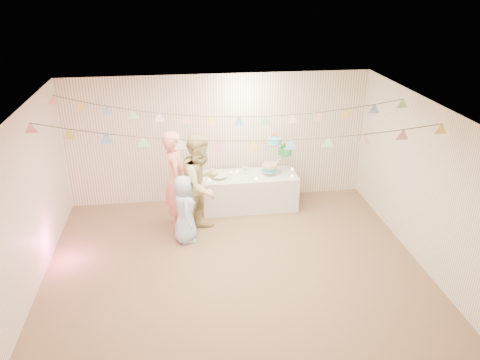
{
  "coord_description": "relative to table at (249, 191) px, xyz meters",
  "views": [
    {
      "loc": [
        -0.77,
        -6.31,
        4.38
      ],
      "look_at": [
        0.2,
        0.8,
        1.15
      ],
      "focal_mm": 35.0,
      "sensor_mm": 36.0,
      "label": 1
    }
  ],
  "objects": [
    {
      "name": "floor",
      "position": [
        -0.55,
        -2.0,
        -0.35
      ],
      "size": [
        6.0,
        6.0,
        0.0
      ],
      "primitive_type": "plane",
      "color": "brown",
      "rests_on": "ground"
    },
    {
      "name": "tealight_5",
      "position": [
        0.9,
        0.15,
        0.36
      ],
      "size": [
        0.04,
        0.04,
        0.03
      ],
      "primitive_type": "cylinder",
      "color": "#FFD88C",
      "rests_on": "table"
    },
    {
      "name": "cake_bottom",
      "position": [
        0.4,
        -0.01,
        0.49
      ],
      "size": [
        0.31,
        0.31,
        0.15
      ],
      "primitive_type": null,
      "color": "#24ACA9",
      "rests_on": "cake_stand"
    },
    {
      "name": "bunting_front",
      "position": [
        -0.55,
        -2.2,
        1.97
      ],
      "size": [
        5.6,
        0.9,
        0.36
      ],
      "primitive_type": null,
      "color": "#72A5E5",
      "rests_on": "ceiling"
    },
    {
      "name": "cake_stand",
      "position": [
        0.55,
        0.05,
        0.78
      ],
      "size": [
        0.68,
        0.4,
        0.76
      ],
      "primitive_type": null,
      "color": "silver",
      "rests_on": "table"
    },
    {
      "name": "ceiling",
      "position": [
        -0.55,
        -2.0,
        2.25
      ],
      "size": [
        6.0,
        6.0,
        0.0
      ],
      "primitive_type": "plane",
      "color": "white",
      "rests_on": "ground"
    },
    {
      "name": "person_adult_a",
      "position": [
        -1.42,
        -0.58,
        0.58
      ],
      "size": [
        0.47,
        0.69,
        1.86
      ],
      "primitive_type": "imported",
      "rotation": [
        0.0,
        0.0,
        1.6
      ],
      "color": "#EC937B",
      "rests_on": "floor"
    },
    {
      "name": "cake_middle",
      "position": [
        0.73,
        0.14,
        0.76
      ],
      "size": [
        0.27,
        0.27,
        0.22
      ],
      "primitive_type": null,
      "color": "#209347",
      "rests_on": "cake_stand"
    },
    {
      "name": "person_child",
      "position": [
        -1.3,
        -1.11,
        0.27
      ],
      "size": [
        0.43,
        0.63,
        1.24
      ],
      "primitive_type": "imported",
      "rotation": [
        0.0,
        0.0,
        1.64
      ],
      "color": "#A5C6E9",
      "rests_on": "floor"
    },
    {
      "name": "front_wall",
      "position": [
        -0.55,
        -4.5,
        0.95
      ],
      "size": [
        6.0,
        6.0,
        0.0
      ],
      "primitive_type": "plane",
      "color": "white",
      "rests_on": "ground"
    },
    {
      "name": "tealight_0",
      "position": [
        -0.8,
        -0.15,
        0.36
      ],
      "size": [
        0.04,
        0.04,
        0.03
      ],
      "primitive_type": "cylinder",
      "color": "#FFD88C",
      "rests_on": "table"
    },
    {
      "name": "left_wall",
      "position": [
        -3.55,
        -2.0,
        0.95
      ],
      "size": [
        5.0,
        5.0,
        0.0
      ],
      "primitive_type": "plane",
      "color": "white",
      "rests_on": "ground"
    },
    {
      "name": "table",
      "position": [
        0.0,
        0.0,
        0.0
      ],
      "size": [
        1.86,
        0.75,
        0.7
      ],
      "primitive_type": "cube",
      "color": "silver",
      "rests_on": "floor"
    },
    {
      "name": "tealight_4",
      "position": [
        0.82,
        -0.18,
        0.36
      ],
      "size": [
        0.04,
        0.04,
        0.03
      ],
      "primitive_type": "cylinder",
      "color": "#FFD88C",
      "rests_on": "table"
    },
    {
      "name": "tealight_2",
      "position": [
        0.1,
        -0.22,
        0.36
      ],
      "size": [
        0.04,
        0.04,
        0.03
      ],
      "primitive_type": "cylinder",
      "color": "#FFD88C",
      "rests_on": "table"
    },
    {
      "name": "person_adult_b",
      "position": [
        -0.99,
        -0.86,
        0.6
      ],
      "size": [
        1.13,
        1.17,
        1.89
      ],
      "primitive_type": "imported",
      "rotation": [
        0.0,
        0.0,
        0.89
      ],
      "color": "tan",
      "rests_on": "floor"
    },
    {
      "name": "cake_top_tier",
      "position": [
        0.49,
        0.02,
        1.03
      ],
      "size": [
        0.25,
        0.25,
        0.19
      ],
      "primitive_type": null,
      "color": "#49DCE7",
      "rests_on": "cake_stand"
    },
    {
      "name": "back_wall",
      "position": [
        -0.55,
        0.5,
        0.95
      ],
      "size": [
        6.0,
        6.0,
        0.0
      ],
      "primitive_type": "plane",
      "color": "white",
      "rests_on": "ground"
    },
    {
      "name": "right_wall",
      "position": [
        2.45,
        -2.0,
        0.95
      ],
      "size": [
        5.0,
        5.0,
        0.0
      ],
      "primitive_type": "plane",
      "color": "white",
      "rests_on": "ground"
    },
    {
      "name": "bunting_back",
      "position": [
        -0.55,
        -0.9,
        2.0
      ],
      "size": [
        5.6,
        1.1,
        0.4
      ],
      "primitive_type": null,
      "color": "pink",
      "rests_on": "ceiling"
    },
    {
      "name": "tealight_3",
      "position": [
        0.35,
        0.22,
        0.36
      ],
      "size": [
        0.04,
        0.04,
        0.03
      ],
      "primitive_type": "cylinder",
      "color": "#FFD88C",
      "rests_on": "table"
    },
    {
      "name": "tealight_6",
      "position": [
        -0.21,
        0.19,
        0.36
      ],
      "size": [
        0.04,
        0.04,
        0.03
      ],
      "primitive_type": "cylinder",
      "color": "#FFD88C",
      "rests_on": "table"
    },
    {
      "name": "platter",
      "position": [
        -0.6,
        -0.05,
        0.41
      ],
      "size": [
        0.34,
        0.34,
        0.02
      ],
      "primitive_type": "cylinder",
      "color": "white",
      "rests_on": "table"
    },
    {
      "name": "posy",
      "position": [
        -0.07,
        0.05,
        0.49
      ],
      "size": [
        0.15,
        0.15,
        0.17
      ],
      "primitive_type": null,
      "color": "white",
      "rests_on": "table"
    },
    {
      "name": "tealight_1",
      "position": [
        -0.35,
        0.18,
        0.36
      ],
      "size": [
        0.04,
        0.04,
        0.03
      ],
      "primitive_type": "cylinder",
      "color": "#FFD88C",
      "rests_on": "table"
    }
  ]
}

